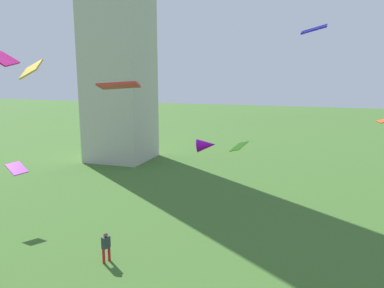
% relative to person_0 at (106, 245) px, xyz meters
% --- Properties ---
extents(person_0, '(0.37, 0.48, 1.62)m').
position_rel_person_0_xyz_m(person_0, '(0.00, 0.00, 0.00)').
color(person_0, red).
rests_on(person_0, ground_plane).
extents(kite_flying_0, '(1.71, 1.71, 1.23)m').
position_rel_person_0_xyz_m(kite_flying_0, '(-5.71, 2.10, 8.99)').
color(kite_flying_0, gold).
extents(kite_flying_1, '(1.27, 1.57, 0.74)m').
position_rel_person_0_xyz_m(kite_flying_1, '(4.79, 10.46, 3.57)').
color(kite_flying_1, '#5CD626').
extents(kite_flying_3, '(1.60, 1.18, 1.13)m').
position_rel_person_0_xyz_m(kite_flying_3, '(2.34, 10.43, 3.54)').
color(kite_flying_3, '#9208B4').
extents(kite_flying_6, '(2.01, 1.67, 0.42)m').
position_rel_person_0_xyz_m(kite_flying_6, '(1.65, -0.98, 8.22)').
color(kite_flying_6, red).
extents(kite_flying_8, '(1.27, 0.98, 0.58)m').
position_rel_person_0_xyz_m(kite_flying_8, '(9.56, 4.85, 10.93)').
color(kite_flying_8, '#271BE3').
extents(kite_flying_10, '(1.57, 1.35, 0.66)m').
position_rel_person_0_xyz_m(kite_flying_10, '(-8.39, 3.09, 2.67)').
color(kite_flying_10, '#C136E8').
extents(kite_flying_11, '(1.32, 1.79, 0.84)m').
position_rel_person_0_xyz_m(kite_flying_11, '(-4.79, -0.81, 9.45)').
color(kite_flying_11, '#D4117C').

